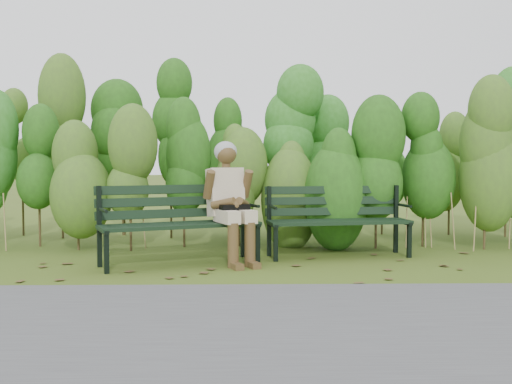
{
  "coord_description": "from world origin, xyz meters",
  "views": [
    {
      "loc": [
        -0.13,
        -6.06,
        1.09
      ],
      "look_at": [
        0.0,
        0.35,
        0.75
      ],
      "focal_mm": 42.0,
      "sensor_mm": 36.0,
      "label": 1
    }
  ],
  "objects": [
    {
      "name": "seated_woman",
      "position": [
        -0.28,
        0.29,
        0.72
      ],
      "size": [
        0.63,
        0.83,
        1.3
      ],
      "color": "#BFA691",
      "rests_on": "ground"
    },
    {
      "name": "ground",
      "position": [
        0.0,
        0.0,
        0.0
      ],
      "size": [
        80.0,
        80.0,
        0.0
      ],
      "primitive_type": "plane",
      "color": "#445719"
    },
    {
      "name": "hedge_band",
      "position": [
        0.0,
        1.86,
        1.26
      ],
      "size": [
        11.04,
        1.67,
        2.42
      ],
      "color": "#47381E",
      "rests_on": "ground"
    },
    {
      "name": "footpath",
      "position": [
        0.0,
        -2.2,
        0.01
      ],
      "size": [
        60.0,
        2.5,
        0.01
      ],
      "primitive_type": "cube",
      "color": "#474749",
      "rests_on": "ground"
    },
    {
      "name": "bench_right",
      "position": [
        0.93,
        0.71,
        0.47
      ],
      "size": [
        1.65,
        0.75,
        0.8
      ],
      "color": "black",
      "rests_on": "ground"
    },
    {
      "name": "bench_left",
      "position": [
        -0.83,
        0.24,
        0.49
      ],
      "size": [
        1.74,
        1.14,
        0.83
      ],
      "color": "black",
      "rests_on": "ground"
    },
    {
      "name": "leaf_litter",
      "position": [
        0.09,
        -0.19,
        0.0
      ],
      "size": [
        5.54,
        2.15,
        0.01
      ],
      "color": "brown",
      "rests_on": "ground"
    }
  ]
}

